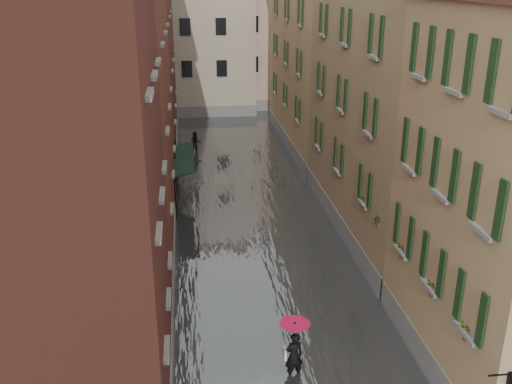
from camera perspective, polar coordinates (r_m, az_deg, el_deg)
ground at (r=20.67m, az=3.26°, el=-15.01°), size 120.00×120.00×0.00m
floodwater at (r=31.96m, az=-0.83°, el=-1.16°), size 10.00×60.00×0.20m
building_left_near at (r=15.96m, az=-20.42°, el=-1.08°), size 6.00×8.00×13.00m
building_left_mid at (r=26.39m, az=-15.33°, el=7.34°), size 6.00×14.00×12.50m
building_left_far at (r=40.94m, az=-12.69°, el=13.26°), size 6.00×16.00×14.00m
building_right_mid at (r=27.97m, az=14.62°, el=8.67°), size 6.00×14.00×13.00m
building_right_far at (r=42.18m, az=7.16°, el=12.10°), size 6.00×16.00×11.50m
building_end_cream at (r=54.73m, az=-7.06°, el=14.90°), size 12.00×9.00×13.00m
building_end_pink at (r=57.50m, az=2.25°, el=14.82°), size 10.00×9.00×12.00m
awning_near at (r=30.81m, az=-7.27°, el=2.51°), size 1.09×3.26×2.80m
awning_far at (r=33.53m, az=-7.30°, el=4.02°), size 1.09×2.72×2.80m
wall_lantern at (r=15.76m, az=24.09°, el=-16.54°), size 0.71×0.22×0.35m
window_planters at (r=20.32m, az=14.78°, el=-4.89°), size 0.59×10.27×0.84m
pedestrian_main at (r=18.52m, az=3.82°, el=-15.03°), size 0.99×0.99×2.06m
pedestrian_far at (r=41.04m, az=-6.06°, el=4.87°), size 0.91×0.76×1.68m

